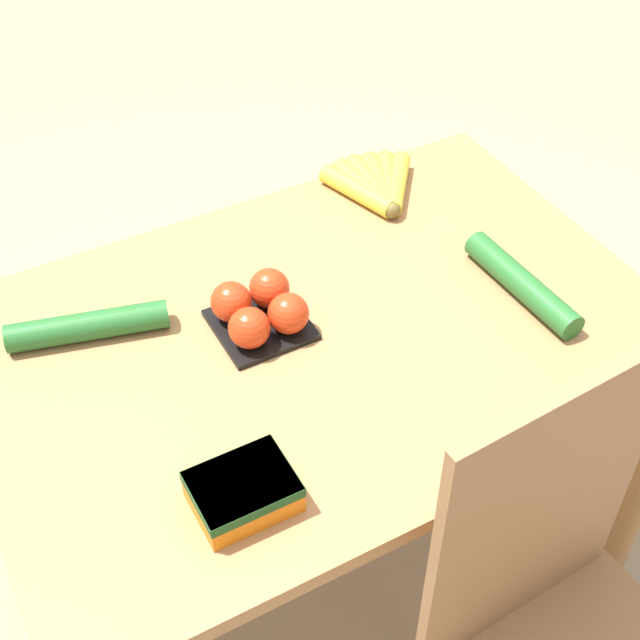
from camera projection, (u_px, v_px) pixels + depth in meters
name	position (u px, v px, depth m)	size (l,w,h in m)	color
ground_plane	(320.00, 565.00, 2.04)	(12.00, 12.00, 0.00)	gray
dining_table	(320.00, 378.00, 1.60)	(1.17, 0.81, 0.75)	#9E7044
banana_bunch	(377.00, 186.00, 1.80)	(0.20, 0.20, 0.04)	brown
tomato_pack	(260.00, 310.00, 1.50)	(0.15, 0.15, 0.08)	black
carrot_bag	(243.00, 490.00, 1.25)	(0.14, 0.11, 0.05)	orange
cucumber_near	(88.00, 326.00, 1.50)	(0.27, 0.12, 0.05)	#236028
cucumber_far	(522.00, 284.00, 1.58)	(0.06, 0.27, 0.05)	#236028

